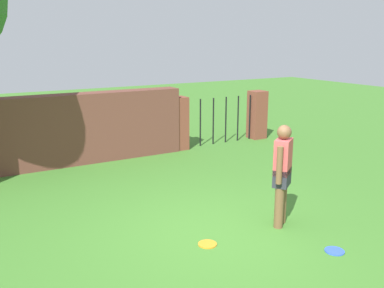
{
  "coord_description": "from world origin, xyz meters",
  "views": [
    {
      "loc": [
        -3.33,
        -5.06,
        2.89
      ],
      "look_at": [
        0.54,
        1.62,
        1.0
      ],
      "focal_mm": 40.51,
      "sensor_mm": 36.0,
      "label": 1
    }
  ],
  "objects": [
    {
      "name": "ground_plane",
      "position": [
        0.0,
        0.0,
        0.0
      ],
      "size": [
        40.0,
        40.0,
        0.0
      ],
      "primitive_type": "plane",
      "color": "#3D7528"
    },
    {
      "name": "fence_gate",
      "position": [
        3.31,
        4.85,
        0.7
      ],
      "size": [
        3.08,
        0.44,
        1.4
      ],
      "color": "brown",
      "rests_on": "ground"
    },
    {
      "name": "brick_wall",
      "position": [
        -1.5,
        4.85,
        0.83
      ],
      "size": [
        6.78,
        0.5,
        1.65
      ],
      "primitive_type": "cube",
      "color": "brown",
      "rests_on": "ground"
    },
    {
      "name": "frisbee_blue",
      "position": [
        1.15,
        -1.3,
        0.01
      ],
      "size": [
        0.27,
        0.27,
        0.02
      ],
      "primitive_type": "cylinder",
      "color": "blue",
      "rests_on": "ground"
    },
    {
      "name": "frisbee_orange",
      "position": [
        -0.27,
        -0.24,
        0.01
      ],
      "size": [
        0.27,
        0.27,
        0.02
      ],
      "primitive_type": "cylinder",
      "color": "orange",
      "rests_on": "ground"
    },
    {
      "name": "person",
      "position": [
        1.09,
        -0.23,
        0.9
      ],
      "size": [
        0.45,
        0.39,
        1.62
      ],
      "rotation": [
        0.0,
        0.0,
        -2.51
      ],
      "color": "brown",
      "rests_on": "ground"
    }
  ]
}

